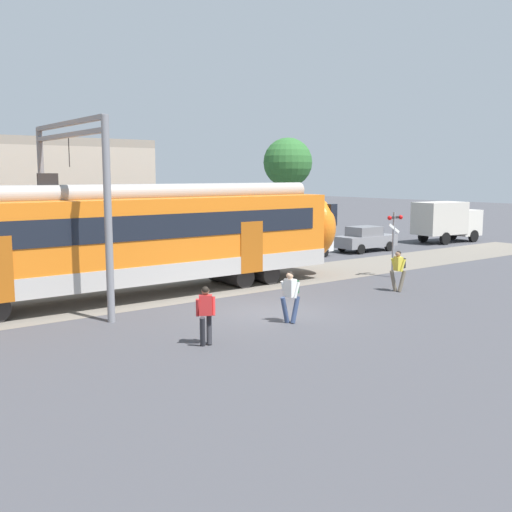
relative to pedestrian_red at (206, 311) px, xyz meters
name	(u,v)px	position (x,y,z in m)	size (l,w,h in m)	color
ground_plane	(269,312)	(3.87, 2.07, -0.96)	(160.00, 160.00, 0.00)	#424247
pedestrian_red	(206,311)	(0.00, 0.00, 0.00)	(0.67, 0.52, 1.67)	#28282D
pedestrian_white	(291,292)	(3.50, 0.52, 0.03)	(0.65, 0.53, 1.67)	navy
pedestrian_yellow	(399,267)	(10.31, 1.85, 0.03)	(0.60, 0.62, 1.67)	#6B6051
parked_car_white	(298,244)	(13.65, 11.80, -0.18)	(4.03, 1.81, 1.54)	silver
parked_car_grey	(365,239)	(18.80, 11.45, -0.18)	(4.02, 1.80, 1.54)	gray
box_truck	(447,220)	(26.96, 11.45, 0.61)	(5.37, 2.39, 2.82)	beige
catenary_gantry	(70,185)	(-0.99, 7.28, 3.35)	(0.24, 6.64, 6.53)	gray
crossing_signal	(394,234)	(12.82, 4.24, 1.05)	(0.96, 0.22, 3.00)	gray
street_tree_right	(288,163)	(17.42, 17.27, 4.49)	(3.27, 3.27, 7.13)	brown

